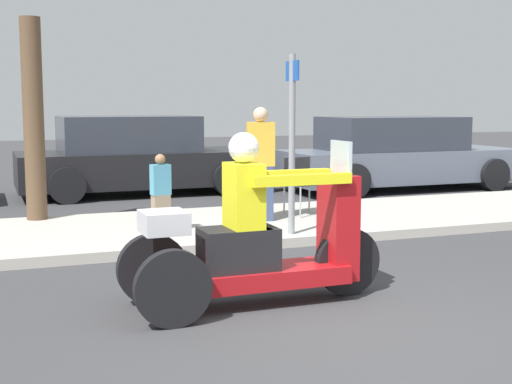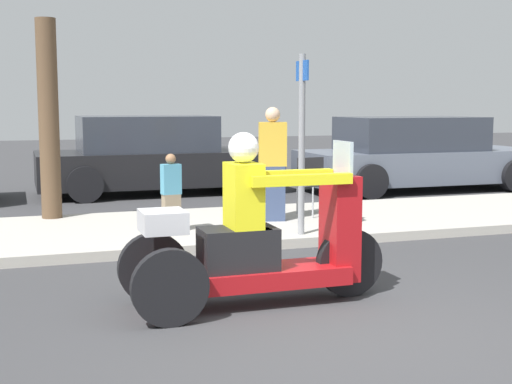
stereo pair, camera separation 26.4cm
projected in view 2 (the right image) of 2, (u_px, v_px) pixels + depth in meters
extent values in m
plane|color=#38383A|center=(365.00, 338.00, 5.30)|extent=(60.00, 60.00, 0.00)
cube|color=#B2ADA3|center=(207.00, 228.00, 9.62)|extent=(28.00, 2.80, 0.12)
cylinder|color=black|center=(349.00, 262.00, 6.42)|extent=(0.62, 0.10, 0.62)
cylinder|color=black|center=(170.00, 288.00, 5.54)|extent=(0.62, 0.10, 0.62)
cylinder|color=black|center=(153.00, 268.00, 6.21)|extent=(0.62, 0.10, 0.62)
cube|color=#AD1419|center=(256.00, 277.00, 6.14)|extent=(1.61, 0.50, 0.15)
cube|color=black|center=(238.00, 249.00, 6.06)|extent=(0.64, 0.39, 0.36)
cube|color=#AD1419|center=(340.00, 227.00, 6.34)|extent=(0.24, 0.39, 0.93)
cube|color=silver|center=(343.00, 158.00, 6.27)|extent=(0.03, 0.35, 0.30)
cube|color=silver|center=(163.00, 221.00, 5.82)|extent=(0.36, 0.39, 0.18)
cube|color=yellow|center=(244.00, 195.00, 6.02)|extent=(0.26, 0.38, 0.55)
sphere|color=white|center=(243.00, 148.00, 5.97)|extent=(0.26, 0.26, 0.26)
cube|color=#515156|center=(263.00, 250.00, 6.00)|extent=(0.14, 0.14, 0.36)
cube|color=#515156|center=(254.00, 245.00, 6.23)|extent=(0.14, 0.14, 0.36)
cube|color=yellow|center=(302.00, 180.00, 5.96)|extent=(0.90, 0.09, 0.09)
cube|color=yellow|center=(285.00, 175.00, 6.33)|extent=(0.90, 0.09, 0.09)
cube|color=#38476B|center=(272.00, 193.00, 9.81)|extent=(0.38, 0.30, 0.76)
cube|color=gold|center=(273.00, 144.00, 9.73)|extent=(0.41, 0.31, 0.60)
sphere|color=beige|center=(273.00, 115.00, 9.68)|extent=(0.20, 0.20, 0.20)
cube|color=gray|center=(171.00, 213.00, 8.96)|extent=(0.23, 0.17, 0.48)
cube|color=#4C99B7|center=(171.00, 179.00, 8.90)|extent=(0.25, 0.17, 0.38)
sphere|color=#9E704C|center=(171.00, 159.00, 8.87)|extent=(0.13, 0.13, 0.13)
cylinder|color=#A5A8AD|center=(313.00, 203.00, 10.01)|extent=(0.02, 0.02, 0.44)
cylinder|color=#A5A8AD|center=(339.00, 201.00, 10.21)|extent=(0.02, 0.02, 0.44)
cylinder|color=#A5A8AD|center=(297.00, 199.00, 10.40)|extent=(0.02, 0.02, 0.44)
cylinder|color=#A5A8AD|center=(323.00, 197.00, 10.60)|extent=(0.02, 0.02, 0.44)
cube|color=#232326|center=(318.00, 184.00, 10.28)|extent=(0.50, 0.50, 0.02)
cube|color=#232326|center=(310.00, 170.00, 10.45)|extent=(0.44, 0.08, 0.38)
cube|color=black|center=(159.00, 167.00, 13.71)|extent=(4.55, 1.84, 0.64)
cube|color=#2D333D|center=(146.00, 134.00, 13.56)|extent=(2.50, 1.66, 0.67)
cylinder|color=black|center=(246.00, 179.00, 13.34)|extent=(0.64, 0.22, 0.64)
cylinder|color=black|center=(220.00, 170.00, 15.07)|extent=(0.64, 0.22, 0.64)
cylinder|color=black|center=(85.00, 185.00, 12.40)|extent=(0.64, 0.22, 0.64)
cylinder|color=black|center=(76.00, 174.00, 14.13)|extent=(0.64, 0.22, 0.64)
cube|color=slate|center=(420.00, 166.00, 14.21)|extent=(4.85, 1.78, 0.63)
cube|color=#2D333D|center=(411.00, 134.00, 14.06)|extent=(2.67, 1.60, 0.66)
cylinder|color=black|center=(461.00, 168.00, 15.57)|extent=(0.64, 0.22, 0.64)
cylinder|color=black|center=(370.00, 181.00, 12.90)|extent=(0.64, 0.22, 0.64)
cylinder|color=black|center=(330.00, 172.00, 14.57)|extent=(0.64, 0.22, 0.64)
cylinder|color=brown|center=(49.00, 119.00, 9.91)|extent=(0.28, 0.28, 2.77)
cylinder|color=gray|center=(302.00, 145.00, 8.67)|extent=(0.08, 0.08, 2.20)
cube|color=#1E51AD|center=(302.00, 71.00, 8.56)|extent=(0.02, 0.36, 0.24)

